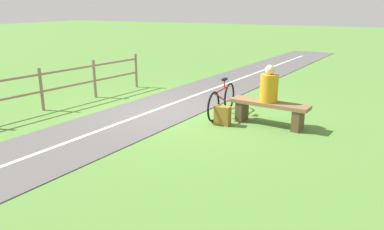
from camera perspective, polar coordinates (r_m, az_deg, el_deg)
ground_plane at (r=9.27m, az=-3.12°, el=0.45°), size 80.00×80.00×0.00m
paved_path at (r=6.92m, az=-26.13°, el=-6.81°), size 5.76×36.04×0.02m
path_centre_line at (r=6.92m, az=-26.14°, el=-6.74°), size 3.31×31.85×0.00m
bench at (r=8.32m, az=11.46°, el=0.83°), size 1.75×0.61×0.52m
person_seated at (r=8.22m, az=11.46°, el=4.22°), size 0.42×0.42×0.79m
bicycle at (r=8.91m, az=4.48°, el=2.18°), size 0.10×1.73×0.86m
backpack at (r=8.25m, az=4.60°, el=-0.10°), size 0.34×0.24×0.42m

